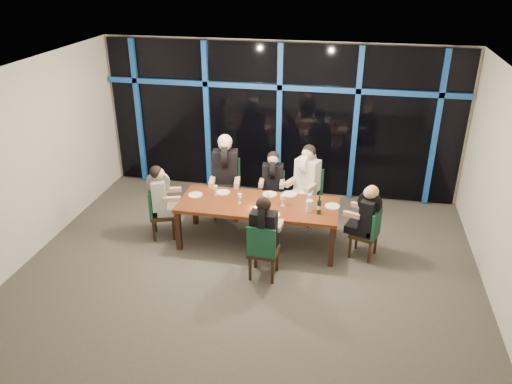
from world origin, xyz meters
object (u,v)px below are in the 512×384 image
(chair_far_mid, at_px, (273,192))
(diner_far_left, at_px, (225,165))
(chair_far_right, at_px, (308,191))
(diner_end_right, at_px, (367,211))
(chair_end_left, at_px, (158,210))
(water_pitcher, at_px, (309,206))
(chair_near_mid, at_px, (263,249))
(diner_end_left, at_px, (161,191))
(chair_far_left, at_px, (226,185))
(diner_far_mid, at_px, (273,176))
(chair_end_right, at_px, (369,231))
(wine_bottle, at_px, (319,207))
(dining_table, at_px, (258,207))
(diner_far_right, at_px, (307,173))
(diner_near_mid, at_px, (264,225))

(chair_far_mid, bearing_deg, diner_far_left, -173.73)
(chair_far_right, distance_m, diner_end_right, 1.50)
(chair_end_left, relative_size, water_pitcher, 4.75)
(diner_end_right, bearing_deg, chair_near_mid, -39.59)
(chair_far_mid, xyz_separation_m, diner_end_right, (1.65, -1.05, 0.33))
(chair_far_mid, bearing_deg, diner_end_right, -37.05)
(diner_end_right, bearing_deg, diner_end_left, -71.47)
(chair_far_left, height_order, chair_far_mid, chair_far_left)
(diner_far_mid, bearing_deg, diner_end_left, -154.42)
(diner_far_left, bearing_deg, chair_end_right, -28.99)
(chair_far_right, height_order, diner_far_mid, diner_far_mid)
(diner_far_left, bearing_deg, water_pitcher, -39.93)
(diner_far_mid, relative_size, wine_bottle, 2.79)
(diner_far_left, bearing_deg, diner_end_right, -29.03)
(chair_far_right, height_order, wine_bottle, wine_bottle)
(chair_near_mid, xyz_separation_m, wine_bottle, (0.73, 0.82, 0.36))
(chair_far_left, height_order, water_pitcher, chair_far_left)
(diner_far_mid, distance_m, wine_bottle, 1.42)
(chair_end_left, bearing_deg, chair_far_left, -59.63)
(dining_table, distance_m, water_pitcher, 0.86)
(diner_far_right, bearing_deg, dining_table, -102.34)
(chair_far_right, bearing_deg, chair_far_left, -153.03)
(diner_far_mid, distance_m, diner_end_right, 1.91)
(dining_table, height_order, diner_far_right, diner_far_right)
(diner_end_left, relative_size, wine_bottle, 2.82)
(dining_table, xyz_separation_m, chair_near_mid, (0.26, -0.98, -0.17))
(diner_far_left, distance_m, wine_bottle, 2.02)
(diner_far_mid, height_order, diner_end_left, diner_end_left)
(chair_end_left, bearing_deg, diner_far_left, -62.71)
(chair_end_right, distance_m, diner_far_right, 1.58)
(chair_far_mid, bearing_deg, chair_far_left, -179.83)
(chair_end_right, bearing_deg, diner_end_left, -71.86)
(chair_end_right, bearing_deg, diner_end_right, -90.00)
(chair_far_right, distance_m, diner_near_mid, 2.00)
(diner_far_mid, bearing_deg, diner_near_mid, -88.95)
(dining_table, height_order, diner_end_right, diner_end_right)
(diner_far_left, xyz_separation_m, water_pitcher, (1.60, -0.94, -0.18))
(diner_end_left, bearing_deg, chair_far_left, -57.97)
(chair_near_mid, xyz_separation_m, diner_near_mid, (0.00, 0.08, 0.37))
(chair_far_mid, bearing_deg, wine_bottle, -56.15)
(diner_near_mid, bearing_deg, diner_far_right, -99.82)
(chair_end_left, bearing_deg, diner_far_mid, -77.64)
(chair_far_right, height_order, diner_far_left, diner_far_left)
(diner_far_left, distance_m, diner_far_right, 1.45)
(diner_far_left, bearing_deg, diner_end_left, -143.14)
(diner_far_left, xyz_separation_m, wine_bottle, (1.76, -0.99, -0.15))
(wine_bottle, bearing_deg, chair_near_mid, -131.71)
(chair_near_mid, distance_m, water_pitcher, 1.10)
(diner_end_right, bearing_deg, diner_far_mid, -102.53)
(chair_end_left, distance_m, diner_far_right, 2.64)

